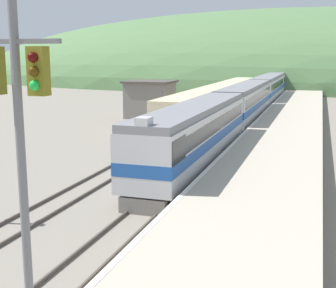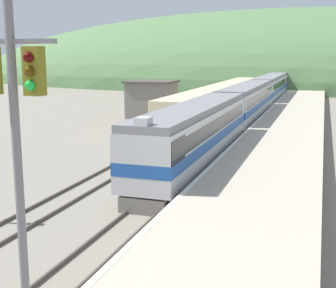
{
  "view_description": "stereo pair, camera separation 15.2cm",
  "coord_description": "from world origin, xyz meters",
  "px_view_note": "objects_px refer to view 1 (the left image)",
  "views": [
    {
      "loc": [
        7.56,
        -2.24,
        7.34
      ],
      "look_at": [
        -0.3,
        21.94,
        2.46
      ],
      "focal_mm": 50.0,
      "sensor_mm": 36.0,
      "label": 1
    },
    {
      "loc": [
        7.7,
        -2.2,
        7.34
      ],
      "look_at": [
        -0.3,
        21.94,
        2.46
      ],
      "focal_mm": 50.0,
      "sensor_mm": 36.0,
      "label": 2
    }
  ],
  "objects_px": {
    "carriage_fourth": "(280,81)",
    "signal_mast_main": "(19,136)",
    "siding_train": "(218,99)",
    "express_train_lead_car": "(195,134)",
    "carriage_third": "(268,88)",
    "carriage_second": "(246,102)"
  },
  "relations": [
    {
      "from": "carriage_fourth",
      "to": "express_train_lead_car",
      "type": "bearing_deg",
      "value": -90.0
    },
    {
      "from": "carriage_second",
      "to": "carriage_third",
      "type": "bearing_deg",
      "value": 90.0
    },
    {
      "from": "carriage_fourth",
      "to": "signal_mast_main",
      "type": "bearing_deg",
      "value": -89.06
    },
    {
      "from": "siding_train",
      "to": "carriage_fourth",
      "type": "bearing_deg",
      "value": 82.72
    },
    {
      "from": "carriage_third",
      "to": "signal_mast_main",
      "type": "height_order",
      "value": "signal_mast_main"
    },
    {
      "from": "siding_train",
      "to": "express_train_lead_car",
      "type": "bearing_deg",
      "value": -80.94
    },
    {
      "from": "carriage_second",
      "to": "carriage_fourth",
      "type": "relative_size",
      "value": 1.0
    },
    {
      "from": "carriage_third",
      "to": "carriage_fourth",
      "type": "height_order",
      "value": "same"
    },
    {
      "from": "express_train_lead_car",
      "to": "signal_mast_main",
      "type": "distance_m",
      "value": 20.7
    },
    {
      "from": "express_train_lead_car",
      "to": "carriage_fourth",
      "type": "height_order",
      "value": "express_train_lead_car"
    },
    {
      "from": "carriage_second",
      "to": "signal_mast_main",
      "type": "relative_size",
      "value": 2.46
    },
    {
      "from": "carriage_second",
      "to": "carriage_third",
      "type": "height_order",
      "value": "same"
    },
    {
      "from": "express_train_lead_car",
      "to": "carriage_second",
      "type": "height_order",
      "value": "express_train_lead_car"
    },
    {
      "from": "express_train_lead_car",
      "to": "siding_train",
      "type": "height_order",
      "value": "express_train_lead_car"
    },
    {
      "from": "express_train_lead_car",
      "to": "signal_mast_main",
      "type": "bearing_deg",
      "value": -86.06
    },
    {
      "from": "carriage_fourth",
      "to": "signal_mast_main",
      "type": "relative_size",
      "value": 2.46
    },
    {
      "from": "carriage_third",
      "to": "siding_train",
      "type": "relative_size",
      "value": 0.49
    },
    {
      "from": "express_train_lead_car",
      "to": "carriage_second",
      "type": "distance_m",
      "value": 21.47
    },
    {
      "from": "carriage_fourth",
      "to": "signal_mast_main",
      "type": "height_order",
      "value": "signal_mast_main"
    },
    {
      "from": "carriage_second",
      "to": "carriage_third",
      "type": "distance_m",
      "value": 21.84
    },
    {
      "from": "carriage_second",
      "to": "carriage_fourth",
      "type": "height_order",
      "value": "same"
    },
    {
      "from": "carriage_fourth",
      "to": "siding_train",
      "type": "height_order",
      "value": "carriage_fourth"
    }
  ]
}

